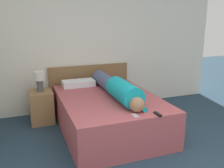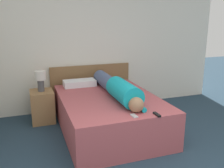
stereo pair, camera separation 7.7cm
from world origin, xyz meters
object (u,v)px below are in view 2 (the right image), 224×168
nightstand (43,106)px  tv_remote (157,114)px  cell_phone (134,116)px  bed (109,114)px  person_lying (117,88)px  pillow_near_headboard (80,83)px  table_lamp (40,79)px

nightstand → tv_remote: size_ratio=3.70×
cell_phone → tv_remote: bearing=-13.6°
bed → tv_remote: 1.03m
nightstand → person_lying: size_ratio=0.31×
person_lying → cell_phone: 0.85m
person_lying → pillow_near_headboard: person_lying is taller
nightstand → tv_remote: 2.14m
nightstand → person_lying: 1.42m
nightstand → pillow_near_headboard: 0.77m
bed → pillow_near_headboard: bearing=110.4°
bed → cell_phone: (0.05, -0.86, 0.29)m
bed → nightstand: (-0.98, 0.73, -0.01)m
pillow_near_headboard → tv_remote: (0.63, -1.73, -0.04)m
table_lamp → cell_phone: bearing=-57.1°
nightstand → table_lamp: table_lamp is taller
tv_remote → cell_phone: 0.30m
table_lamp → person_lying: 1.35m
bed → person_lying: (0.13, -0.03, 0.42)m
cell_phone → nightstand: bearing=122.9°
table_lamp → person_lying: size_ratio=0.20×
table_lamp → pillow_near_headboard: 0.70m
tv_remote → nightstand: bearing=128.4°
nightstand → table_lamp: bearing=-63.4°
bed → person_lying: 0.44m
cell_phone → table_lamp: bearing=122.9°
nightstand → pillow_near_headboard: size_ratio=0.96×
pillow_near_headboard → nightstand: bearing=-174.3°
person_lying → table_lamp: bearing=145.6°
table_lamp → tv_remote: bearing=-51.6°
table_lamp → cell_phone: size_ratio=2.71×
bed → nightstand: 1.23m
person_lying → bed: bearing=167.3°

